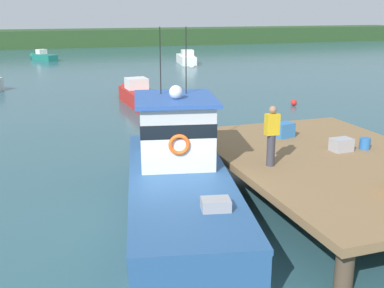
{
  "coord_description": "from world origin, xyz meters",
  "views": [
    {
      "loc": [
        -3.05,
        -10.64,
        5.24
      ],
      "look_at": [
        1.2,
        2.0,
        1.4
      ],
      "focal_mm": 43.83,
      "sensor_mm": 36.0,
      "label": 1
    }
  ],
  "objects_px": {
    "deckhand_by_the_boat": "(272,135)",
    "mooring_buoy_channel_marker": "(134,80)",
    "moored_boat_near_channel": "(187,59)",
    "mooring_buoy_outer": "(294,102)",
    "moored_boat_outer_mooring": "(139,95)",
    "main_fishing_boat": "(178,175)",
    "moored_boat_off_the_point": "(43,56)",
    "bait_bucket": "(365,144)",
    "crate_stack_mid_dock": "(284,130)",
    "crate_single_by_cleat": "(341,145)"
  },
  "relations": [
    {
      "from": "deckhand_by_the_boat",
      "to": "mooring_buoy_channel_marker",
      "type": "xyz_separation_m",
      "value": [
        1.22,
        23.78,
        -1.84
      ]
    },
    {
      "from": "moored_boat_near_channel",
      "to": "mooring_buoy_outer",
      "type": "height_order",
      "value": "moored_boat_near_channel"
    },
    {
      "from": "moored_boat_outer_mooring",
      "to": "deckhand_by_the_boat",
      "type": "bearing_deg",
      "value": -89.09
    },
    {
      "from": "main_fishing_boat",
      "to": "moored_boat_near_channel",
      "type": "relative_size",
      "value": 1.74
    },
    {
      "from": "moored_boat_off_the_point",
      "to": "mooring_buoy_outer",
      "type": "bearing_deg",
      "value": -67.23
    },
    {
      "from": "moored_boat_off_the_point",
      "to": "moored_boat_near_channel",
      "type": "xyz_separation_m",
      "value": [
        13.49,
        -8.41,
        0.1
      ]
    },
    {
      "from": "bait_bucket",
      "to": "mooring_buoy_channel_marker",
      "type": "relative_size",
      "value": 0.79
    },
    {
      "from": "deckhand_by_the_boat",
      "to": "mooring_buoy_channel_marker",
      "type": "relative_size",
      "value": 3.8
    },
    {
      "from": "moored_boat_off_the_point",
      "to": "mooring_buoy_outer",
      "type": "distance_m",
      "value": 32.93
    },
    {
      "from": "crate_stack_mid_dock",
      "to": "moored_boat_off_the_point",
      "type": "relative_size",
      "value": 0.14
    },
    {
      "from": "crate_stack_mid_dock",
      "to": "moored_boat_near_channel",
      "type": "bearing_deg",
      "value": 77.68
    },
    {
      "from": "crate_single_by_cleat",
      "to": "crate_stack_mid_dock",
      "type": "relative_size",
      "value": 1.0
    },
    {
      "from": "moored_boat_off_the_point",
      "to": "crate_stack_mid_dock",
      "type": "bearing_deg",
      "value": -80.74
    },
    {
      "from": "bait_bucket",
      "to": "deckhand_by_the_boat",
      "type": "bearing_deg",
      "value": -171.94
    },
    {
      "from": "moored_boat_near_channel",
      "to": "main_fishing_boat",
      "type": "bearing_deg",
      "value": -108.34
    },
    {
      "from": "bait_bucket",
      "to": "mooring_buoy_channel_marker",
      "type": "bearing_deg",
      "value": 95.4
    },
    {
      "from": "crate_single_by_cleat",
      "to": "moored_boat_off_the_point",
      "type": "distance_m",
      "value": 42.76
    },
    {
      "from": "moored_boat_near_channel",
      "to": "crate_stack_mid_dock",
      "type": "bearing_deg",
      "value": -102.32
    },
    {
      "from": "moored_boat_outer_mooring",
      "to": "mooring_buoy_outer",
      "type": "bearing_deg",
      "value": -21.16
    },
    {
      "from": "main_fishing_boat",
      "to": "mooring_buoy_channel_marker",
      "type": "relative_size",
      "value": 23.25
    },
    {
      "from": "crate_single_by_cleat",
      "to": "mooring_buoy_outer",
      "type": "relative_size",
      "value": 1.76
    },
    {
      "from": "moored_boat_off_the_point",
      "to": "mooring_buoy_channel_marker",
      "type": "height_order",
      "value": "moored_boat_off_the_point"
    },
    {
      "from": "crate_single_by_cleat",
      "to": "moored_boat_near_channel",
      "type": "xyz_separation_m",
      "value": [
        6.11,
        33.7,
        -0.9
      ]
    },
    {
      "from": "crate_stack_mid_dock",
      "to": "mooring_buoy_channel_marker",
      "type": "xyz_separation_m",
      "value": [
        -0.59,
        21.3,
        -1.22
      ]
    },
    {
      "from": "moored_boat_outer_mooring",
      "to": "moored_boat_near_channel",
      "type": "relative_size",
      "value": 1.01
    },
    {
      "from": "moored_boat_off_the_point",
      "to": "mooring_buoy_channel_marker",
      "type": "xyz_separation_m",
      "value": [
        5.96,
        -18.87,
        -0.17
      ]
    },
    {
      "from": "mooring_buoy_outer",
      "to": "moored_boat_off_the_point",
      "type": "bearing_deg",
      "value": 112.77
    },
    {
      "from": "mooring_buoy_channel_marker",
      "to": "moored_boat_near_channel",
      "type": "bearing_deg",
      "value": 54.27
    },
    {
      "from": "crate_stack_mid_dock",
      "to": "moored_boat_outer_mooring",
      "type": "xyz_separation_m",
      "value": [
        -2.05,
        12.99,
        -0.94
      ]
    },
    {
      "from": "main_fishing_boat",
      "to": "crate_stack_mid_dock",
      "type": "distance_m",
      "value": 4.67
    },
    {
      "from": "deckhand_by_the_boat",
      "to": "moored_boat_outer_mooring",
      "type": "bearing_deg",
      "value": 90.91
    },
    {
      "from": "crate_stack_mid_dock",
      "to": "moored_boat_outer_mooring",
      "type": "bearing_deg",
      "value": 98.95
    },
    {
      "from": "crate_single_by_cleat",
      "to": "moored_boat_outer_mooring",
      "type": "xyz_separation_m",
      "value": [
        -2.87,
        14.93,
        -0.89
      ]
    },
    {
      "from": "main_fishing_boat",
      "to": "deckhand_by_the_boat",
      "type": "xyz_separation_m",
      "value": [
        2.43,
        -0.54,
        1.05
      ]
    },
    {
      "from": "crate_single_by_cleat",
      "to": "bait_bucket",
      "type": "xyz_separation_m",
      "value": [
        0.79,
        -0.06,
        -0.02
      ]
    },
    {
      "from": "bait_bucket",
      "to": "moored_boat_near_channel",
      "type": "xyz_separation_m",
      "value": [
        5.32,
        33.75,
        -0.88
      ]
    },
    {
      "from": "crate_single_by_cleat",
      "to": "mooring_buoy_channel_marker",
      "type": "distance_m",
      "value": 23.31
    },
    {
      "from": "mooring_buoy_outer",
      "to": "mooring_buoy_channel_marker",
      "type": "bearing_deg",
      "value": 120.53
    },
    {
      "from": "crate_single_by_cleat",
      "to": "bait_bucket",
      "type": "height_order",
      "value": "crate_single_by_cleat"
    },
    {
      "from": "moored_boat_outer_mooring",
      "to": "mooring_buoy_outer",
      "type": "xyz_separation_m",
      "value": [
        8.24,
        -3.19,
        -0.33
      ]
    },
    {
      "from": "moored_boat_near_channel",
      "to": "moored_boat_outer_mooring",
      "type": "bearing_deg",
      "value": -115.58
    },
    {
      "from": "main_fishing_boat",
      "to": "moored_boat_near_channel",
      "type": "xyz_separation_m",
      "value": [
        11.17,
        33.69,
        -0.52
      ]
    },
    {
      "from": "main_fishing_boat",
      "to": "mooring_buoy_outer",
      "type": "distance_m",
      "value": 15.72
    },
    {
      "from": "deckhand_by_the_boat",
      "to": "mooring_buoy_outer",
      "type": "relative_size",
      "value": 4.79
    },
    {
      "from": "moored_boat_off_the_point",
      "to": "deckhand_by_the_boat",
      "type": "bearing_deg",
      "value": -83.65
    },
    {
      "from": "crate_stack_mid_dock",
      "to": "deckhand_by_the_boat",
      "type": "relative_size",
      "value": 0.37
    },
    {
      "from": "moored_boat_outer_mooring",
      "to": "crate_stack_mid_dock",
      "type": "bearing_deg",
      "value": -81.05
    },
    {
      "from": "deckhand_by_the_boat",
      "to": "moored_boat_near_channel",
      "type": "relative_size",
      "value": 0.28
    },
    {
      "from": "moored_boat_outer_mooring",
      "to": "moored_boat_near_channel",
      "type": "xyz_separation_m",
      "value": [
        8.98,
        18.77,
        -0.01
      ]
    },
    {
      "from": "deckhand_by_the_boat",
      "to": "mooring_buoy_channel_marker",
      "type": "bearing_deg",
      "value": 87.07
    }
  ]
}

